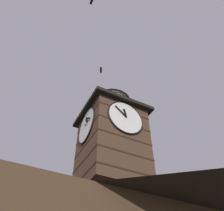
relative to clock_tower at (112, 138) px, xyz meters
name	(u,v)px	position (x,y,z in m)	size (l,w,h in m)	color
clock_tower	(112,138)	(0.00, 0.00, 0.00)	(4.35, 4.35, 8.78)	#4C3323
flying_bird_high	(101,70)	(0.51, -1.23, 8.31)	(0.43, 0.69, 0.13)	black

